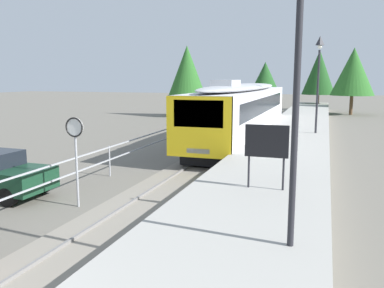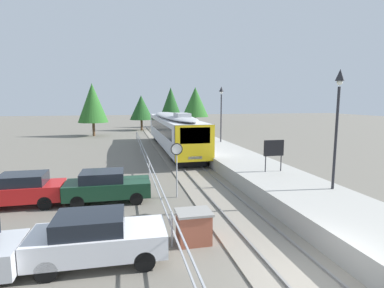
% 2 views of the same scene
% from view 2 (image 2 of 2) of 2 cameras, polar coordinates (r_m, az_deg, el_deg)
% --- Properties ---
extents(ground_plane, '(160.00, 160.00, 0.00)m').
position_cam_2_polar(ground_plane, '(29.03, -9.07, -1.67)').
color(ground_plane, '#6B665B').
extents(track_rails, '(3.20, 60.00, 0.14)m').
position_cam_2_polar(track_rails, '(29.36, -3.22, -1.40)').
color(track_rails, gray).
rests_on(track_rails, ground).
extents(commuter_train, '(2.82, 18.88, 3.74)m').
position_cam_2_polar(commuter_train, '(29.93, -3.52, 2.85)').
color(commuter_train, silver).
rests_on(commuter_train, track_rails).
extents(station_platform, '(3.90, 60.00, 0.90)m').
position_cam_2_polar(station_platform, '(29.99, 2.91, -0.40)').
color(station_platform, '#A8A59E').
rests_on(station_platform, ground).
extents(platform_lamp_near_end, '(0.34, 0.34, 5.35)m').
position_cam_2_polar(platform_lamp_near_end, '(14.89, 25.75, 6.31)').
color(platform_lamp_near_end, '#232328').
rests_on(platform_lamp_near_end, station_platform).
extents(platform_lamp_mid_platform, '(0.34, 0.34, 5.35)m').
position_cam_2_polar(platform_lamp_mid_platform, '(29.54, 5.52, 7.57)').
color(platform_lamp_mid_platform, '#232328').
rests_on(platform_lamp_mid_platform, station_platform).
extents(platform_notice_board, '(1.20, 0.08, 1.80)m').
position_cam_2_polar(platform_notice_board, '(17.70, 15.13, -0.93)').
color(platform_notice_board, '#232328').
rests_on(platform_notice_board, station_platform).
extents(speed_limit_sign, '(0.61, 0.10, 2.81)m').
position_cam_2_polar(speed_limit_sign, '(15.20, -2.89, -2.36)').
color(speed_limit_sign, '#9EA0A5').
rests_on(speed_limit_sign, ground).
extents(brick_utility_cabinet, '(1.21, 0.99, 1.13)m').
position_cam_2_polar(brick_utility_cabinet, '(10.86, 0.32, -15.27)').
color(brick_utility_cabinet, brown).
rests_on(brick_utility_cabinet, ground).
extents(carpark_fence, '(0.06, 36.06, 1.25)m').
position_cam_2_polar(carpark_fence, '(19.04, -8.05, -4.02)').
color(carpark_fence, '#9EA0A5').
rests_on(carpark_fence, ground).
extents(parked_hatchback_white, '(4.04, 1.85, 1.53)m').
position_cam_2_polar(parked_hatchback_white, '(10.01, -17.40, -16.43)').
color(parked_hatchback_white, white).
rests_on(parked_hatchback_white, ground).
extents(parked_hatchback_dark_green, '(4.03, 1.82, 1.53)m').
position_cam_2_polar(parked_hatchback_dark_green, '(15.42, -15.71, -7.59)').
color(parked_hatchback_dark_green, '#143823').
rests_on(parked_hatchback_dark_green, ground).
extents(parked_hatchback_red, '(4.00, 1.77, 1.53)m').
position_cam_2_polar(parked_hatchback_red, '(16.38, -29.77, -7.45)').
color(parked_hatchback_red, red).
rests_on(parked_hatchback_red, ground).
extents(tree_behind_carpark, '(3.95, 3.95, 7.36)m').
position_cam_2_polar(tree_behind_carpark, '(56.99, -4.02, 7.89)').
color(tree_behind_carpark, brown).
rests_on(tree_behind_carpark, ground).
extents(tree_behind_station_far, '(4.09, 4.09, 7.30)m').
position_cam_2_polar(tree_behind_station_far, '(44.43, -18.20, 7.34)').
color(tree_behind_station_far, brown).
rests_on(tree_behind_station_far, ground).
extents(tree_distant_left, '(3.84, 3.84, 5.81)m').
position_cam_2_polar(tree_distant_left, '(51.24, -9.52, 6.78)').
color(tree_distant_left, brown).
rests_on(tree_distant_left, ground).
extents(tree_distant_centre, '(4.62, 4.62, 7.25)m').
position_cam_2_polar(tree_distant_centre, '(53.34, 0.62, 7.89)').
color(tree_distant_centre, brown).
rests_on(tree_distant_centre, ground).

